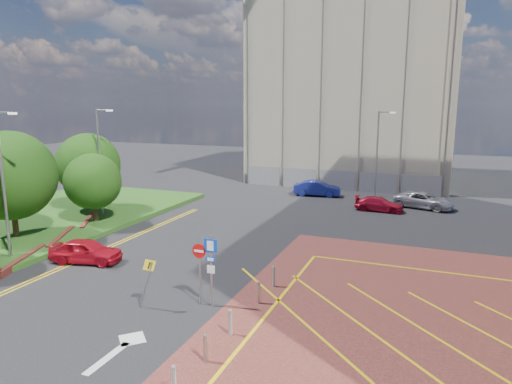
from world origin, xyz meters
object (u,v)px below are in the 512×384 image
Objects in this scene: lamp_left_near at (4,179)px; lamp_left_far at (100,157)px; tree_c at (93,182)px; warning_sign at (147,278)px; lamp_back at (378,151)px; car_red_left at (86,251)px; sign_cluster at (207,263)px; car_silver_back at (424,200)px; car_red_back at (379,204)px; tree_b at (10,176)px; car_blue_back at (317,188)px; tree_d at (88,165)px.

lamp_left_far is at bearing 101.31° from lamp_left_near.
warning_sign is (11.62, -10.25, -1.76)m from tree_c.
tree_c is 0.61× the size of lamp_back.
tree_c is at bearing 138.58° from warning_sign.
sign_cluster is at bearing -118.31° from car_red_left.
sign_cluster is 0.66× the size of car_silver_back.
car_red_back is (13.55, 18.63, -0.10)m from car_red_left.
tree_b is at bearing 145.12° from car_silver_back.
tree_b is at bearing 135.75° from lamp_left_near.
warning_sign is at bearing 170.80° from car_blue_back.
tree_d is 25.47m from lamp_back.
tree_b is 14.86m from warning_sign.
sign_cluster is 25.40m from car_blue_back.
tree_b is 1.72× the size of car_red_back.
warning_sign is at bearing 165.15° from car_red_back.
lamp_back is 27.38m from sign_cluster.
tree_c reaches higher than car_blue_back.
tree_b reaches higher than car_blue_back.
car_blue_back is at bearing 58.26° from car_red_back.
lamp_left_far is 2.05× the size of car_red_left.
lamp_left_near is at bearing 153.12° from car_silver_back.
tree_d is 1.90× the size of sign_cluster.
car_red_back is at bearing 22.82° from tree_d.
tree_d is 2.44m from lamp_left_far.
tree_d reaches higher than warning_sign.
tree_d is (-1.00, 8.00, -0.37)m from tree_b.
lamp_back reaches higher than sign_cluster.
lamp_left_far is (2.08, -1.00, 0.79)m from tree_d.
lamp_back is (19.58, 23.00, 0.12)m from tree_b.
lamp_left_far is (1.08, 7.00, 0.42)m from tree_b.
tree_c is at bearing 68.20° from tree_b.
warning_sign is at bearing -12.04° from lamp_left_near.
lamp_left_far reaches higher than tree_d.
sign_cluster is (15.80, -4.02, -2.28)m from tree_b.
lamp_back is 7.10m from car_red_back.
lamp_left_far is 24.46m from lamp_back.
lamp_back is 27.84m from car_red_left.
tree_c is at bearing -134.32° from lamp_back.
sign_cluster reaches higher than car_silver_back.
tree_d is 20.74m from sign_cluster.
lamp_left_far is 17.82m from warning_sign.
car_silver_back is at bearing 39.21° from tree_b.
car_red_left is at bearing 157.14° from car_silver_back.
lamp_back reaches higher than warning_sign.
lamp_left_far is at bearing 135.67° from warning_sign.
car_red_back is 4.18m from car_silver_back.
car_red_back is at bearing -131.88° from car_blue_back.
tree_c is 1.25× the size of car_red_left.
tree_c is 2.19× the size of warning_sign.
tree_c is 2.65m from lamp_left_far.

